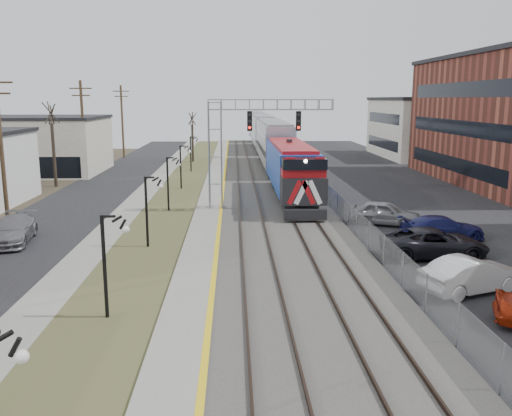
{
  "coord_description": "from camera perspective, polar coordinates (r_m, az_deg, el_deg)",
  "views": [
    {
      "loc": [
        0.81,
        -11.47,
        8.15
      ],
      "look_at": [
        1.97,
        16.01,
        2.6
      ],
      "focal_mm": 38.0,
      "sensor_mm": 36.0,
      "label": 1
    }
  ],
  "objects": [
    {
      "name": "car_street_b",
      "position": [
        34.03,
        -24.25,
        -2.2
      ],
      "size": [
        2.82,
        5.33,
        1.47
      ],
      "primitive_type": "imported",
      "rotation": [
        0.0,
        0.0,
        0.16
      ],
      "color": "slate",
      "rests_on": "ground"
    },
    {
      "name": "ballast_bed",
      "position": [
        47.27,
        1.49,
        1.6
      ],
      "size": [
        8.0,
        120.0,
        0.2
      ],
      "primitive_type": "cube",
      "color": "#595651",
      "rests_on": "ground"
    },
    {
      "name": "lampposts",
      "position": [
        30.76,
        -11.36,
        -0.35
      ],
      "size": [
        0.14,
        62.14,
        4.0
      ],
      "color": "black",
      "rests_on": "ground"
    },
    {
      "name": "street_west",
      "position": [
        48.76,
        -17.01,
        1.31
      ],
      "size": [
        7.0,
        120.0,
        0.04
      ],
      "primitive_type": "cube",
      "color": "black",
      "rests_on": "ground"
    },
    {
      "name": "car_lot_b",
      "position": [
        24.97,
        21.76,
        -6.64
      ],
      "size": [
        4.91,
        3.18,
        1.53
      ],
      "primitive_type": "imported",
      "rotation": [
        0.0,
        0.0,
        1.94
      ],
      "color": "silver",
      "rests_on": "ground"
    },
    {
      "name": "car_lot_e",
      "position": [
        36.43,
        13.38,
        -0.58
      ],
      "size": [
        4.93,
        3.5,
        1.56
      ],
      "primitive_type": "imported",
      "rotation": [
        0.0,
        0.0,
        1.16
      ],
      "color": "slate",
      "rests_on": "ground"
    },
    {
      "name": "car_lot_d",
      "position": [
        33.44,
        19.0,
        -2.08
      ],
      "size": [
        5.09,
        2.5,
        1.42
      ],
      "primitive_type": "imported",
      "rotation": [
        0.0,
        0.0,
        1.68
      ],
      "color": "#181A54",
      "rests_on": "ground"
    },
    {
      "name": "car_lot_c",
      "position": [
        29.69,
        18.25,
        -3.59
      ],
      "size": [
        5.5,
        2.57,
        1.52
      ],
      "primitive_type": "imported",
      "rotation": [
        0.0,
        0.0,
        1.56
      ],
      "color": "black",
      "rests_on": "ground"
    },
    {
      "name": "track_near",
      "position": [
        47.15,
        -0.94,
        1.79
      ],
      "size": [
        1.58,
        120.0,
        0.15
      ],
      "color": "#2D2119",
      "rests_on": "ballast_bed"
    },
    {
      "name": "sidewalk",
      "position": [
        47.81,
        -11.79,
        1.4
      ],
      "size": [
        2.0,
        120.0,
        0.08
      ],
      "primitive_type": "cube",
      "color": "gray",
      "rests_on": "ground"
    },
    {
      "name": "bare_trees",
      "position": [
        52.44,
        -17.36,
        4.93
      ],
      "size": [
        12.3,
        42.3,
        5.95
      ],
      "color": "#382D23",
      "rests_on": "ground"
    },
    {
      "name": "track_far",
      "position": [
        47.37,
        3.3,
        1.82
      ],
      "size": [
        1.58,
        120.0,
        0.15
      ],
      "color": "#2D2119",
      "rests_on": "ballast_bed"
    },
    {
      "name": "fence",
      "position": [
        47.62,
        6.54,
        2.46
      ],
      "size": [
        0.04,
        120.0,
        1.6
      ],
      "primitive_type": "cube",
      "color": "gray",
      "rests_on": "ground"
    },
    {
      "name": "train",
      "position": [
        79.23,
        0.99,
        7.62
      ],
      "size": [
        3.0,
        85.85,
        5.33
      ],
      "color": "#153FAE",
      "rests_on": "ground"
    },
    {
      "name": "grass_median",
      "position": [
        47.42,
        -8.21,
        1.43
      ],
      "size": [
        4.0,
        120.0,
        0.06
      ],
      "primitive_type": "cube",
      "color": "#454C28",
      "rests_on": "ground"
    },
    {
      "name": "platform_edge",
      "position": [
        47.15,
        -3.52,
        1.73
      ],
      "size": [
        0.24,
        120.0,
        0.01
      ],
      "primitive_type": "cube",
      "color": "gold",
      "rests_on": "platform"
    },
    {
      "name": "signal_gantry",
      "position": [
        39.55,
        -1.84,
        7.69
      ],
      "size": [
        9.0,
        1.07,
        8.15
      ],
      "color": "gray",
      "rests_on": "ground"
    },
    {
      "name": "platform",
      "position": [
        47.19,
        -4.58,
        1.57
      ],
      "size": [
        2.0,
        120.0,
        0.24
      ],
      "primitive_type": "cube",
      "color": "gray",
      "rests_on": "ground"
    },
    {
      "name": "parking_lot",
      "position": [
        49.56,
        15.47,
        1.55
      ],
      "size": [
        16.0,
        120.0,
        0.04
      ],
      "primitive_type": "cube",
      "color": "black",
      "rests_on": "ground"
    },
    {
      "name": "utility_poles",
      "position": [
        39.68,
        -25.24,
        5.77
      ],
      "size": [
        0.28,
        80.28,
        10.0
      ],
      "color": "#4C3823",
      "rests_on": "ground"
    }
  ]
}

